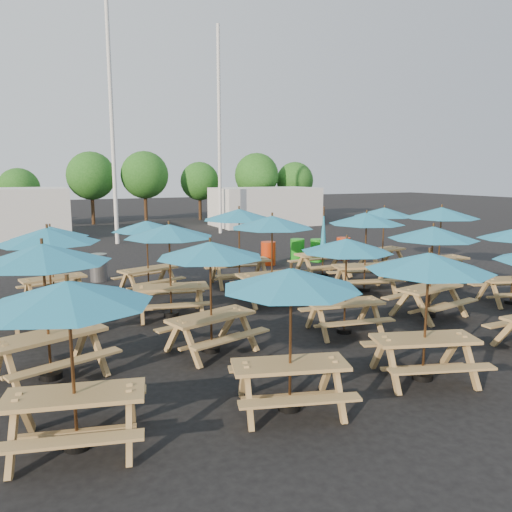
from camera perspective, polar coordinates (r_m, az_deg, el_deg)
name	(u,v)px	position (r m, az deg, el deg)	size (l,w,h in m)	color
ground	(279,302)	(14.24, 2.60, -5.27)	(120.00, 120.00, 0.00)	black
picnic_unit_0	(68,302)	(6.80, -20.65, -4.94)	(2.64, 2.64, 2.31)	#AD7F4D
picnic_unit_1	(43,261)	(9.32, -23.16, -0.49)	(2.94, 2.94, 2.46)	#AD7F4D
picnic_unit_2	(48,241)	(12.09, -22.70, 1.59)	(2.34, 2.34, 2.44)	#AD7F4D
picnic_unit_3	(50,236)	(14.96, -22.44, 2.13)	(2.42, 2.42, 2.18)	#AD7F4D
picnic_unit_4	(291,286)	(7.47, 4.03, -3.43)	(2.64, 2.64, 2.26)	#AD7F4D
picnic_unit_5	(210,255)	(9.97, -5.26, 0.06)	(2.66, 2.66, 2.30)	#AD7F4D
picnic_unit_6	(169,236)	(12.62, -9.90, 2.29)	(2.66, 2.66, 2.39)	#AD7F4D
picnic_unit_7	(147,230)	(15.43, -12.39, 2.97)	(2.62, 2.62, 2.22)	#AD7F4D
picnic_unit_8	(429,268)	(9.07, 19.13, -1.36)	(2.73, 2.73, 2.31)	#AD7F4D
picnic_unit_9	(346,250)	(11.33, 10.30, 0.65)	(2.39, 2.39, 2.20)	#AD7F4D
picnic_unit_10	(272,227)	(13.86, 1.85, 3.39)	(2.46, 2.46, 2.48)	#AD7F4D
picnic_unit_11	(239,218)	(16.03, -1.95, 4.32)	(2.60, 2.60, 2.51)	#AD7F4D
picnic_unit_13	(433,238)	(13.19, 19.56, 1.99)	(2.56, 2.56, 2.34)	#AD7F4D
picnic_unit_14	(366,223)	(15.53, 12.51, 3.74)	(2.81, 2.81, 2.45)	#AD7F4D
picnic_unit_15	(323,248)	(17.72, 7.67, 0.93)	(1.95, 1.71, 2.47)	#AD7F4D
picnic_unit_18	(441,217)	(17.38, 20.41, 4.23)	(2.45, 2.45, 2.55)	#AD7F4D
picnic_unit_19	(384,215)	(19.20, 14.43, 4.53)	(2.62, 2.62, 2.37)	#AD7F4D
waste_bin_0	(99,267)	(17.68, -17.55, -1.26)	(0.58, 0.58, 0.93)	gray
waste_bin_1	(268,253)	(19.80, 1.42, 0.30)	(0.58, 0.58, 0.93)	red
waste_bin_2	(297,250)	(20.72, 4.75, 0.69)	(0.58, 0.58, 0.93)	#1B961B
waste_bin_3	(317,250)	(20.74, 7.02, 0.66)	(0.58, 0.58, 0.93)	#1B961B
waste_bin_4	(343,248)	(21.40, 9.94, 0.85)	(0.58, 0.58, 0.93)	red
mast_0	(112,124)	(26.64, -16.14, 14.25)	(0.20, 0.20, 12.00)	silver
mast_1	(219,132)	(30.31, -4.22, 13.97)	(0.20, 0.20, 12.00)	silver
event_tent_1	(265,206)	(34.86, 1.01, 5.68)	(7.00, 4.00, 2.60)	silver
tree_2	(19,188)	(35.81, -25.47, 6.99)	(2.59, 2.59, 3.93)	#382314
tree_3	(91,176)	(37.17, -18.33, 8.69)	(3.36, 3.36, 5.09)	#382314
tree_4	(145,175)	(37.36, -12.62, 9.02)	(3.41, 3.41, 5.17)	#382314
tree_5	(200,181)	(38.96, -6.46, 8.49)	(2.94, 2.94, 4.45)	#382314
tree_6	(257,175)	(38.83, 0.08, 9.21)	(3.38, 3.38, 5.13)	#382314
tree_7	(295,181)	(40.43, 4.45, 8.58)	(2.95, 2.95, 4.48)	#382314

